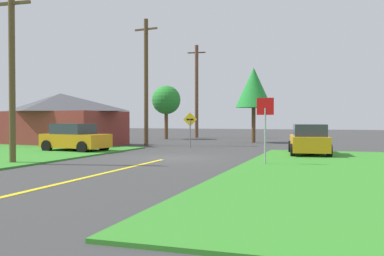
{
  "coord_description": "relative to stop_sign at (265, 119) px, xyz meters",
  "views": [
    {
      "loc": [
        7.65,
        -19.77,
        1.9
      ],
      "look_at": [
        -0.17,
        3.89,
        1.37
      ],
      "focal_mm": 41.04,
      "sensor_mm": 36.0,
      "label": 1
    }
  ],
  "objects": [
    {
      "name": "ground_plane",
      "position": [
        -4.91,
        2.08,
        -1.9
      ],
      "size": [
        120.0,
        120.0,
        0.0
      ],
      "primitive_type": "plane",
      "color": "#393939"
    },
    {
      "name": "barn",
      "position": [
        -16.4,
        9.67,
        -0.03
      ],
      "size": [
        9.27,
        6.25,
        3.75
      ],
      "color": "maroon",
      "rests_on": "ground"
    },
    {
      "name": "utility_pole_mid",
      "position": [
        -10.0,
        10.59,
        2.66
      ],
      "size": [
        1.8,
        0.37,
        8.89
      ],
      "color": "brown",
      "rests_on": "ground"
    },
    {
      "name": "stop_sign",
      "position": [
        0.0,
        0.0,
        0.0
      ],
      "size": [
        0.69,
        0.07,
        2.74
      ],
      "rotation": [
        0.0,
        0.0,
        3.11
      ],
      "color": "#9EA0A8",
      "rests_on": "ground"
    },
    {
      "name": "lane_stripe_center",
      "position": [
        -4.91,
        -5.92,
        -1.9
      ],
      "size": [
        0.2,
        14.0,
        0.01
      ],
      "primitive_type": "cube",
      "color": "yellow",
      "rests_on": "ground"
    },
    {
      "name": "car_on_crossroad",
      "position": [
        1.39,
        5.52,
        -1.1
      ],
      "size": [
        2.39,
        4.36,
        1.62
      ],
      "rotation": [
        0.0,
        0.0,
        1.71
      ],
      "color": "orange",
      "rests_on": "ground"
    },
    {
      "name": "pine_tree_center",
      "position": [
        -3.52,
        16.8,
        2.43
      ],
      "size": [
        2.88,
        2.88,
        5.95
      ],
      "color": "brown",
      "rests_on": "ground"
    },
    {
      "name": "parked_car_near_building",
      "position": [
        -11.52,
        4.05,
        -1.1
      ],
      "size": [
        4.04,
        2.52,
        1.62
      ],
      "rotation": [
        0.0,
        0.0,
        -0.15
      ],
      "color": "orange",
      "rests_on": "ground"
    },
    {
      "name": "utility_pole_far",
      "position": [
        -10.5,
        23.84,
        2.77
      ],
      "size": [
        1.8,
        0.36,
        9.19
      ],
      "color": "brown",
      "rests_on": "ground"
    },
    {
      "name": "oak_tree_left",
      "position": [
        -12.35,
        20.34,
        1.72
      ],
      "size": [
        2.67,
        2.67,
        4.99
      ],
      "color": "brown",
      "rests_on": "ground"
    },
    {
      "name": "direction_sign",
      "position": [
        -6.28,
        9.21,
        -0.48
      ],
      "size": [
        0.9,
        0.12,
        2.3
      ],
      "color": "slate",
      "rests_on": "ground"
    },
    {
      "name": "utility_pole_near",
      "position": [
        -10.14,
        -2.66,
        1.89
      ],
      "size": [
        1.8,
        0.26,
        7.28
      ],
      "color": "brown",
      "rests_on": "ground"
    }
  ]
}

